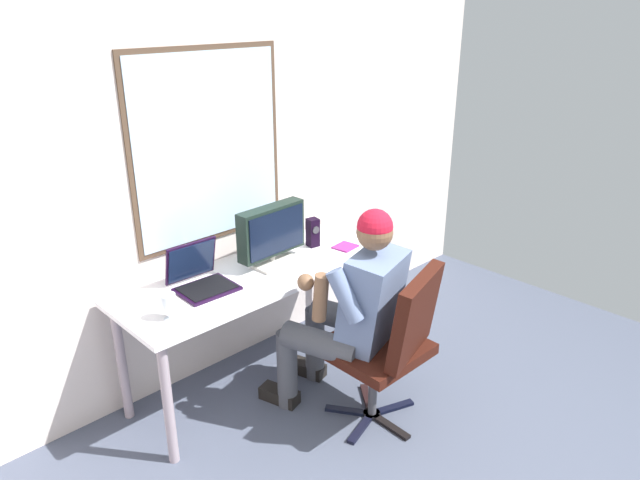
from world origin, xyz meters
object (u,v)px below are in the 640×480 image
at_px(office_chair, 393,338).
at_px(crt_monitor, 272,233).
at_px(desk, 259,286).
at_px(cd_case, 345,247).
at_px(desk_speaker, 313,232).
at_px(laptop, 200,276).
at_px(wine_glass, 168,303).
at_px(person_seated, 350,308).

xyz_separation_m(office_chair, crt_monitor, (-0.10, 0.87, 0.39)).
distance_m(desk, cd_case, 0.65).
bearing_deg(office_chair, desk_speaker, 74.06).
distance_m(crt_monitor, laptop, 0.52).
relative_size(office_chair, wine_glass, 6.90).
distance_m(crt_monitor, desk_speaker, 0.37).
xyz_separation_m(desk, person_seated, (0.18, -0.57, 0.01)).
distance_m(laptop, desk_speaker, 0.86).
relative_size(office_chair, laptop, 3.00).
distance_m(person_seated, crt_monitor, 0.68).
xyz_separation_m(desk_speaker, cd_case, (0.13, -0.17, -0.09)).
bearing_deg(person_seated, office_chair, -75.72).
xyz_separation_m(laptop, cd_case, (0.99, -0.18, -0.06)).
bearing_deg(desk_speaker, desk, -172.86).
bearing_deg(office_chair, laptop, 123.62).
distance_m(desk, wine_glass, 0.70).
height_order(person_seated, wine_glass, person_seated).
xyz_separation_m(person_seated, cd_case, (0.45, 0.47, 0.09)).
height_order(desk, office_chair, office_chair).
bearing_deg(crt_monitor, office_chair, -83.32).
height_order(desk_speaker, cd_case, desk_speaker).
xyz_separation_m(office_chair, desk_speaker, (0.25, 0.89, 0.29)).
distance_m(wine_glass, cd_case, 1.31).
height_order(office_chair, desk_speaker, office_chair).
xyz_separation_m(desk, office_chair, (0.25, -0.83, -0.10)).
bearing_deg(desk, laptop, 168.00).
relative_size(crt_monitor, wine_glass, 3.37).
distance_m(desk, laptop, 0.39).
distance_m(desk_speaker, cd_case, 0.23).
xyz_separation_m(person_seated, crt_monitor, (-0.04, 0.62, 0.28)).
bearing_deg(wine_glass, desk_speaker, 9.21).
relative_size(laptop, cd_case, 2.03).
distance_m(office_chair, laptop, 1.12).
bearing_deg(cd_case, crt_monitor, 163.30).
bearing_deg(desk, cd_case, -9.21).
relative_size(laptop, wine_glass, 2.30).
height_order(desk, cd_case, cd_case).
bearing_deg(person_seated, laptop, 129.65).
bearing_deg(person_seated, crt_monitor, 93.41).
xyz_separation_m(wine_glass, cd_case, (1.30, 0.02, -0.09)).
bearing_deg(desk_speaker, person_seated, -116.81).
distance_m(office_chair, cd_case, 0.85).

